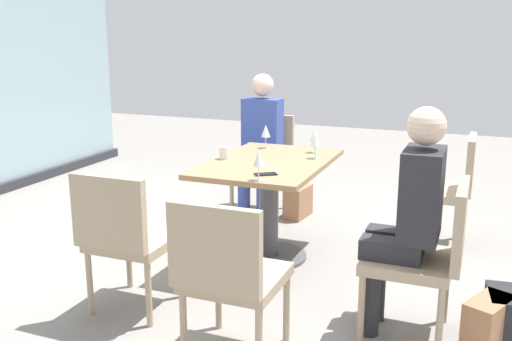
% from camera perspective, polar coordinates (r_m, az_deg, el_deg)
% --- Properties ---
extents(ground_plane, '(12.00, 12.00, 0.00)m').
position_cam_1_polar(ground_plane, '(4.32, 1.25, -8.53)').
color(ground_plane, gray).
extents(dining_table_main, '(1.20, 0.79, 0.73)m').
position_cam_1_polar(dining_table_main, '(4.15, 1.28, -1.77)').
color(dining_table_main, '#997551').
rests_on(dining_table_main, ground_plane).
extents(chair_front_left, '(0.46, 0.50, 0.87)m').
position_cam_1_polar(chair_front_left, '(3.22, 16.57, -7.57)').
color(chair_front_left, tan).
rests_on(chair_front_left, ground_plane).
extents(chair_far_right, '(0.50, 0.46, 0.87)m').
position_cam_1_polar(chair_far_right, '(5.33, 0.83, 1.36)').
color(chair_far_right, tan).
rests_on(chair_far_right, ground_plane).
extents(chair_side_end, '(0.50, 0.46, 0.87)m').
position_cam_1_polar(chair_side_end, '(2.84, -2.76, -9.88)').
color(chair_side_end, tan).
rests_on(chair_side_end, ground_plane).
extents(chair_far_left, '(0.50, 0.46, 0.87)m').
position_cam_1_polar(chair_far_left, '(3.42, -12.73, -6.06)').
color(chair_far_left, tan).
rests_on(chair_far_left, ground_plane).
extents(chair_front_right, '(0.46, 0.50, 0.87)m').
position_cam_1_polar(chair_front_right, '(4.64, 18.39, -1.22)').
color(chair_front_right, tan).
rests_on(chair_front_right, ground_plane).
extents(person_front_left, '(0.34, 0.39, 1.26)m').
position_cam_1_polar(person_front_left, '(3.16, 14.85, -3.93)').
color(person_front_left, '#28282D').
rests_on(person_front_left, ground_plane).
extents(person_far_right, '(0.39, 0.34, 1.26)m').
position_cam_1_polar(person_far_right, '(5.19, 0.40, 3.31)').
color(person_far_right, '#384C9E').
rests_on(person_far_right, ground_plane).
extents(wine_glass_0, '(0.07, 0.07, 0.18)m').
position_cam_1_polar(wine_glass_0, '(4.38, 5.79, 3.47)').
color(wine_glass_0, silver).
rests_on(wine_glass_0, dining_table_main).
extents(wine_glass_1, '(0.07, 0.07, 0.18)m').
position_cam_1_polar(wine_glass_1, '(4.18, 5.92, 2.97)').
color(wine_glass_1, silver).
rests_on(wine_glass_1, dining_table_main).
extents(wine_glass_2, '(0.07, 0.07, 0.18)m').
position_cam_1_polar(wine_glass_2, '(3.54, 0.27, 1.10)').
color(wine_glass_2, silver).
rests_on(wine_glass_2, dining_table_main).
extents(wine_glass_3, '(0.07, 0.07, 0.18)m').
position_cam_1_polar(wine_glass_3, '(4.53, 0.97, 3.87)').
color(wine_glass_3, silver).
rests_on(wine_glass_3, dining_table_main).
extents(coffee_cup, '(0.08, 0.08, 0.09)m').
position_cam_1_polar(coffee_cup, '(4.16, -3.11, 1.75)').
color(coffee_cup, white).
rests_on(coffee_cup, dining_table_main).
extents(cell_phone_on_table, '(0.14, 0.16, 0.01)m').
position_cam_1_polar(cell_phone_on_table, '(3.70, 0.95, -0.36)').
color(cell_phone_on_table, black).
rests_on(cell_phone_on_table, dining_table_main).
extents(handbag_0, '(0.32, 0.19, 0.28)m').
position_cam_1_polar(handbag_0, '(3.45, 23.12, -13.13)').
color(handbag_0, '#232328').
rests_on(handbag_0, ground_plane).
extents(handbag_1, '(0.32, 0.20, 0.28)m').
position_cam_1_polar(handbag_1, '(5.19, 4.17, -3.08)').
color(handbag_1, '#A3704C').
rests_on(handbag_1, ground_plane).
extents(handbag_2, '(0.34, 0.27, 0.28)m').
position_cam_1_polar(handbag_2, '(3.34, 21.93, -13.92)').
color(handbag_2, '#A3704C').
rests_on(handbag_2, ground_plane).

